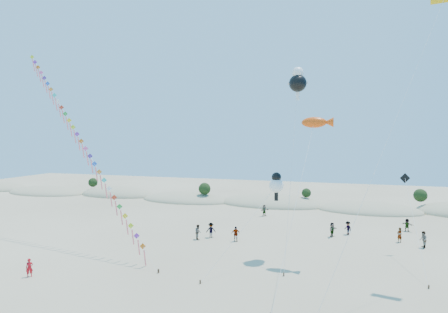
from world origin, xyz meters
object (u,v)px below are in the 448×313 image
parafoil_kite (441,6)px  fish_kite (317,123)px  kite_train (78,136)px  flyer_foreground (29,268)px

parafoil_kite → fish_kite: bearing=175.9°
kite_train → fish_kite: 26.12m
kite_train → flyer_foreground: 15.51m
kite_train → flyer_foreground: kite_train is taller
kite_train → fish_kite: kite_train is taller
fish_kite → parafoil_kite: (9.93, -0.72, 9.55)m
fish_kite → parafoil_kite: size_ratio=0.58×
kite_train → flyer_foreground: bearing=-73.6°
fish_kite → parafoil_kite: 13.79m
fish_kite → flyer_foreground: fish_kite is taller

